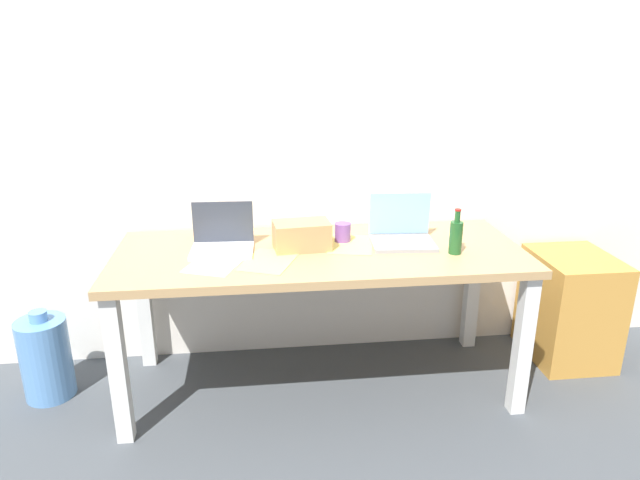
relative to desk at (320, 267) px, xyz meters
The scene contains 14 objects.
ground_plane 0.66m from the desk, ahead, with size 8.00×8.00×0.00m, color #42474C.
back_wall 0.78m from the desk, 90.00° to the left, with size 5.20×0.08×2.60m, color silver.
desk is the anchor object (origin of this frame).
laptop_left 0.48m from the desk, behind, with size 0.30×0.24×0.22m.
laptop_right 0.44m from the desk, ahead, with size 0.32×0.27×0.24m.
beer_bottle 0.66m from the desk, 10.82° to the right, with size 0.06×0.06×0.22m.
computer_mouse 0.59m from the desk, 26.89° to the left, with size 0.06×0.10×0.03m, color silver.
cardboard_box 0.18m from the desk, 160.91° to the left, with size 0.27×0.16×0.13m, color tan.
coffee_mug 0.22m from the desk, 40.59° to the left, with size 0.08×0.08×0.10m, color #724799.
paper_sheet_front_left 0.51m from the desk, 166.60° to the right, with size 0.21×0.30×0.00m, color white.
paper_yellow_folder 0.29m from the desk, 153.12° to the right, with size 0.21×0.30×0.00m, color #F4E06B.
paper_sheet_near_back 0.19m from the desk, 19.41° to the left, with size 0.21×0.30×0.00m, color #F4E06B.
water_cooler_jug 1.44m from the desk, behind, with size 0.24×0.24×0.46m.
filing_cabinet 1.46m from the desk, ahead, with size 0.40×0.48×0.60m, color #C68938.
Camera 1 is at (-0.29, -2.54, 1.69)m, focal length 31.95 mm.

